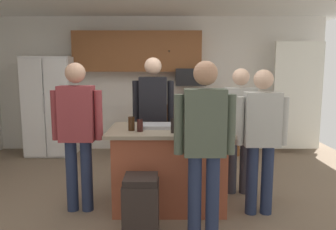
{
  "coord_description": "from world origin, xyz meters",
  "views": [
    {
      "loc": [
        0.18,
        -3.78,
        1.65
      ],
      "look_at": [
        0.19,
        0.29,
        1.05
      ],
      "focal_mm": 35.5,
      "sensor_mm": 36.0,
      "label": 1
    }
  ],
  "objects_px": {
    "refrigerator": "(50,106)",
    "person_elder_center": "(238,123)",
    "glass_pilsner": "(130,124)",
    "mug_ceramic_white": "(194,126)",
    "kitchen_island": "(168,167)",
    "trash_bin": "(140,207)",
    "person_guest_by_door": "(203,139)",
    "mug_blue_stoneware": "(212,124)",
    "glass_short_whisky": "(210,118)",
    "serving_tray": "(160,126)",
    "microwave_over_range": "(189,77)",
    "glass_dark_ale": "(139,125)",
    "tumbler_amber": "(189,121)",
    "person_guest_right": "(260,133)",
    "glass_stout_tall": "(172,126)",
    "person_guest_left": "(76,127)",
    "person_host_foreground": "(152,111)"
  },
  "relations": [
    {
      "from": "kitchen_island",
      "to": "glass_pilsner",
      "type": "height_order",
      "value": "glass_pilsner"
    },
    {
      "from": "microwave_over_range",
      "to": "tumbler_amber",
      "type": "relative_size",
      "value": 3.41
    },
    {
      "from": "refrigerator",
      "to": "kitchen_island",
      "type": "relative_size",
      "value": 1.31
    },
    {
      "from": "serving_tray",
      "to": "person_host_foreground",
      "type": "bearing_deg",
      "value": 99.45
    },
    {
      "from": "person_guest_left",
      "to": "glass_dark_ale",
      "type": "xyz_separation_m",
      "value": [
        0.7,
        -0.05,
        0.03
      ]
    },
    {
      "from": "kitchen_island",
      "to": "mug_blue_stoneware",
      "type": "bearing_deg",
      "value": -3.12
    },
    {
      "from": "glass_short_whisky",
      "to": "serving_tray",
      "type": "relative_size",
      "value": 0.35
    },
    {
      "from": "glass_stout_tall",
      "to": "trash_bin",
      "type": "xyz_separation_m",
      "value": [
        -0.32,
        -0.47,
        -0.72
      ]
    },
    {
      "from": "refrigerator",
      "to": "serving_tray",
      "type": "xyz_separation_m",
      "value": [
        2.1,
        -2.35,
        0.05
      ]
    },
    {
      "from": "person_guest_right",
      "to": "mug_ceramic_white",
      "type": "distance_m",
      "value": 0.72
    },
    {
      "from": "person_guest_left",
      "to": "glass_stout_tall",
      "type": "distance_m",
      "value": 1.08
    },
    {
      "from": "serving_tray",
      "to": "person_guest_by_door",
      "type": "bearing_deg",
      "value": -62.39
    },
    {
      "from": "refrigerator",
      "to": "person_guest_left",
      "type": "relative_size",
      "value": 1.08
    },
    {
      "from": "person_guest_left",
      "to": "glass_dark_ale",
      "type": "height_order",
      "value": "person_guest_left"
    },
    {
      "from": "person_guest_left",
      "to": "mug_blue_stoneware",
      "type": "xyz_separation_m",
      "value": [
        1.53,
        0.1,
        0.02
      ]
    },
    {
      "from": "kitchen_island",
      "to": "trash_bin",
      "type": "distance_m",
      "value": 0.8
    },
    {
      "from": "glass_pilsner",
      "to": "trash_bin",
      "type": "relative_size",
      "value": 0.25
    },
    {
      "from": "person_elder_center",
      "to": "trash_bin",
      "type": "distance_m",
      "value": 1.75
    },
    {
      "from": "microwave_over_range",
      "to": "glass_short_whisky",
      "type": "height_order",
      "value": "microwave_over_range"
    },
    {
      "from": "person_elder_center",
      "to": "mug_ceramic_white",
      "type": "distance_m",
      "value": 0.81
    },
    {
      "from": "refrigerator",
      "to": "person_elder_center",
      "type": "bearing_deg",
      "value": -32.67
    },
    {
      "from": "kitchen_island",
      "to": "serving_tray",
      "type": "relative_size",
      "value": 3.15
    },
    {
      "from": "glass_dark_ale",
      "to": "kitchen_island",
      "type": "bearing_deg",
      "value": 29.55
    },
    {
      "from": "person_guest_right",
      "to": "refrigerator",
      "type": "bearing_deg",
      "value": -27.13
    },
    {
      "from": "microwave_over_range",
      "to": "person_elder_center",
      "type": "relative_size",
      "value": 0.34
    },
    {
      "from": "glass_short_whisky",
      "to": "mug_blue_stoneware",
      "type": "bearing_deg",
      "value": -93.65
    },
    {
      "from": "kitchen_island",
      "to": "glass_pilsner",
      "type": "xyz_separation_m",
      "value": [
        -0.42,
        -0.13,
        0.54
      ]
    },
    {
      "from": "person_guest_left",
      "to": "mug_blue_stoneware",
      "type": "distance_m",
      "value": 1.53
    },
    {
      "from": "microwave_over_range",
      "to": "person_host_foreground",
      "type": "bearing_deg",
      "value": -109.93
    },
    {
      "from": "person_guest_by_door",
      "to": "tumbler_amber",
      "type": "xyz_separation_m",
      "value": [
        -0.08,
        0.79,
        0.04
      ]
    },
    {
      "from": "refrigerator",
      "to": "serving_tray",
      "type": "relative_size",
      "value": 4.14
    },
    {
      "from": "person_guest_right",
      "to": "glass_short_whisky",
      "type": "height_order",
      "value": "person_guest_right"
    },
    {
      "from": "kitchen_island",
      "to": "tumbler_amber",
      "type": "distance_m",
      "value": 0.6
    },
    {
      "from": "microwave_over_range",
      "to": "person_guest_by_door",
      "type": "relative_size",
      "value": 0.33
    },
    {
      "from": "mug_blue_stoneware",
      "to": "trash_bin",
      "type": "height_order",
      "value": "mug_blue_stoneware"
    },
    {
      "from": "kitchen_island",
      "to": "glass_dark_ale",
      "type": "relative_size",
      "value": 10.27
    },
    {
      "from": "person_elder_center",
      "to": "refrigerator",
      "type": "bearing_deg",
      "value": -57.03
    },
    {
      "from": "person_elder_center",
      "to": "serving_tray",
      "type": "relative_size",
      "value": 3.69
    },
    {
      "from": "microwave_over_range",
      "to": "person_elder_center",
      "type": "xyz_separation_m",
      "value": [
        0.49,
        -2.1,
        -0.52
      ]
    },
    {
      "from": "person_guest_by_door",
      "to": "mug_blue_stoneware",
      "type": "bearing_deg",
      "value": -36.63
    },
    {
      "from": "microwave_over_range",
      "to": "mug_ceramic_white",
      "type": "bearing_deg",
      "value": -92.49
    },
    {
      "from": "person_guest_left",
      "to": "mug_ceramic_white",
      "type": "relative_size",
      "value": 13.99
    },
    {
      "from": "kitchen_island",
      "to": "serving_tray",
      "type": "height_order",
      "value": "serving_tray"
    },
    {
      "from": "person_guest_left",
      "to": "glass_pilsner",
      "type": "distance_m",
      "value": 0.61
    },
    {
      "from": "microwave_over_range",
      "to": "kitchen_island",
      "type": "bearing_deg",
      "value": -99.17
    },
    {
      "from": "glass_pilsner",
      "to": "person_elder_center",
      "type": "bearing_deg",
      "value": 22.04
    },
    {
      "from": "microwave_over_range",
      "to": "person_guest_right",
      "type": "distance_m",
      "value": 2.84
    },
    {
      "from": "glass_short_whisky",
      "to": "trash_bin",
      "type": "distance_m",
      "value": 1.48
    },
    {
      "from": "mug_blue_stoneware",
      "to": "refrigerator",
      "type": "bearing_deg",
      "value": 138.11
    },
    {
      "from": "mug_blue_stoneware",
      "to": "glass_stout_tall",
      "type": "xyz_separation_m",
      "value": [
        -0.46,
        -0.23,
        0.02
      ]
    }
  ]
}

